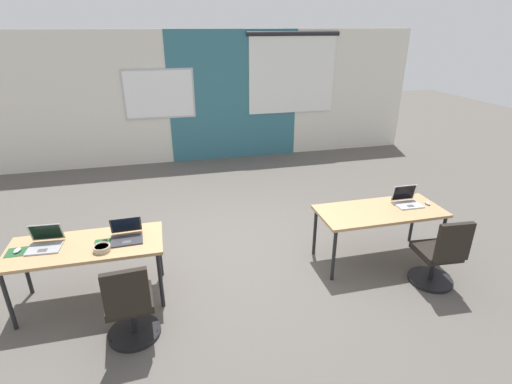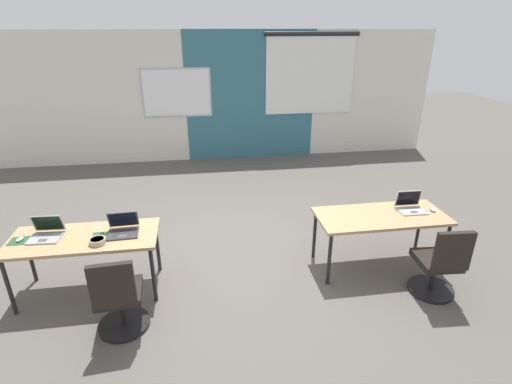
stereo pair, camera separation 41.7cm
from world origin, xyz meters
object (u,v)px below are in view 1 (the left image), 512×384
Objects in this scene: chair_near_right_end at (439,258)px; mouse_near_left_end at (17,250)px; desk_near_left at (86,249)px; desk_near_right at (380,214)px; chair_near_left_inner at (130,309)px; mouse_near_left_inner at (105,242)px; snack_bowl at (102,248)px; mouse_near_right_end at (428,203)px; laptop_near_right_end at (407,201)px; laptop_near_left_end at (45,243)px; laptop_near_left_inner at (127,235)px.

mouse_near_left_end is (-4.56, 0.69, 0.36)m from chair_near_right_end.
desk_near_left is 3.50m from desk_near_right.
mouse_near_left_inner is at bearing -74.47° from chair_near_left_inner.
mouse_near_left_end is 0.63× the size of snack_bowl.
mouse_near_left_end reaches higher than desk_near_right.
mouse_near_right_end is (4.19, 0.00, 0.08)m from desk_near_left.
laptop_near_right_end reaches higher than desk_near_right.
chair_near_left_inner is (-3.73, -0.74, -0.36)m from mouse_near_right_end.
laptop_near_right_end is 0.86m from chair_near_right_end.
snack_bowl is at bearing -176.94° from desk_near_right.
snack_bowl reaches higher than desk_near_right.
laptop_near_left_end reaches higher than chair_near_left_inner.
chair_near_left_inner is at bearing -34.02° from mouse_near_left_end.
chair_near_left_inner is (-3.47, -0.82, -0.39)m from laptop_near_right_end.
laptop_near_left_end reaches higher than snack_bowl.
laptop_near_right_end is at bearing 1.51° from mouse_near_left_inner.
laptop_near_left_inner is 1.93× the size of snack_bowl.
snack_bowl is at bearing -3.62° from chair_near_right_end.
laptop_near_right_end reaches higher than laptop_near_left_end.
snack_bowl is at bearing -68.90° from chair_near_left_inner.
mouse_near_right_end is 0.83m from chair_near_right_end.
laptop_near_left_inner is (0.43, 0.02, 0.11)m from desk_near_left.
snack_bowl is at bearing -177.44° from mouse_near_right_end.
mouse_near_left_inner is (-3.30, -0.02, 0.08)m from desk_near_right.
chair_near_right_end is 2.64× the size of laptop_near_left_end.
laptop_near_left_end reaches higher than desk_near_right.
chair_near_right_end reaches higher than mouse_near_right_end.
chair_near_right_end is (3.91, -0.69, -0.28)m from desk_near_left.
chair_near_left_inner is at bearing -39.35° from laptop_near_left_end.
desk_near_left is at bearing -179.51° from laptop_near_left_inner.
desk_near_right is 1.74× the size of chair_near_right_end.
mouse_near_right_end is 1.00× the size of mouse_near_left_inner.
mouse_near_right_end reaches higher than desk_near_left.
laptop_near_left_end is at bearing 9.87° from mouse_near_left_end.
snack_bowl is at bearing -93.57° from mouse_near_left_inner.
laptop_near_right_end is (3.92, 0.08, 0.11)m from desk_near_left.
mouse_near_left_end is (-0.26, -0.04, -0.03)m from laptop_near_left_end.
mouse_near_left_end is at bearing 179.35° from desk_near_left.
mouse_near_left_end is (-0.66, 0.01, 0.08)m from desk_near_left.
mouse_near_left_inner is (0.60, -0.08, -0.03)m from laptop_near_left_end.
desk_near_right is (3.50, 0.00, 0.00)m from desk_near_left.
desk_near_left is at bearing -0.65° from mouse_near_left_end.
desk_near_left is 0.28m from snack_bowl.
laptop_near_left_end is 0.83m from laptop_near_left_inner.
laptop_near_left_end is 3.33× the size of mouse_near_left_inner.
chair_near_right_end is 1.00× the size of chair_near_left_inner.
mouse_near_left_end is at bearing -177.85° from laptop_near_right_end.
chair_near_left_inner is at bearing -90.35° from laptop_near_left_inner.
laptop_near_left_inner reaches higher than chair_near_right_end.
laptop_near_left_end reaches higher than desk_near_left.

